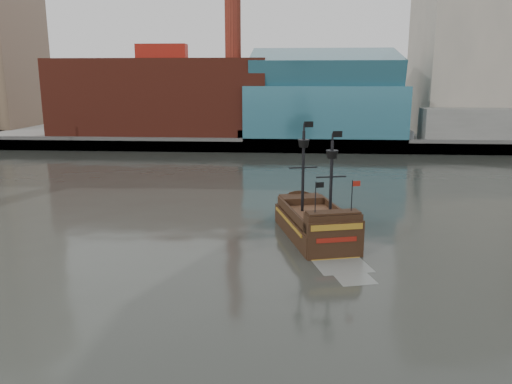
{
  "coord_description": "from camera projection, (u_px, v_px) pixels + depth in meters",
  "views": [
    {
      "loc": [
        4.05,
        -28.76,
        13.3
      ],
      "look_at": [
        1.1,
        12.0,
        4.0
      ],
      "focal_mm": 35.0,
      "sensor_mm": 36.0,
      "label": 1
    }
  ],
  "objects": [
    {
      "name": "promenade_far",
      "position": [
        275.0,
        131.0,
        120.45
      ],
      "size": [
        220.0,
        60.0,
        2.0
      ],
      "primitive_type": "cube",
      "color": "slate",
      "rests_on": "ground"
    },
    {
      "name": "skyline",
      "position": [
        299.0,
        25.0,
        107.63
      ],
      "size": [
        149.0,
        45.0,
        62.0
      ],
      "color": "brown",
      "rests_on": "promenade_far"
    },
    {
      "name": "ground",
      "position": [
        225.0,
        296.0,
        31.21
      ],
      "size": [
        400.0,
        400.0,
        0.0
      ],
      "primitive_type": "plane",
      "color": "#2B2E28",
      "rests_on": "ground"
    },
    {
      "name": "pirate_ship",
      "position": [
        315.0,
        227.0,
        42.57
      ],
      "size": [
        7.56,
        14.62,
        10.5
      ],
      "rotation": [
        0.0,
        0.0,
        0.25
      ],
      "color": "black",
      "rests_on": "ground"
    },
    {
      "name": "seawall",
      "position": [
        270.0,
        146.0,
        91.7
      ],
      "size": [
        220.0,
        1.0,
        2.6
      ],
      "primitive_type": "cube",
      "color": "#4C4C49",
      "rests_on": "ground"
    }
  ]
}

